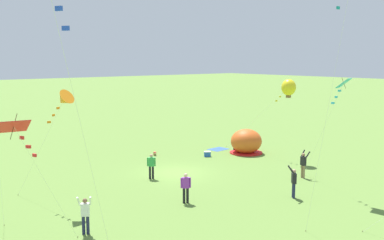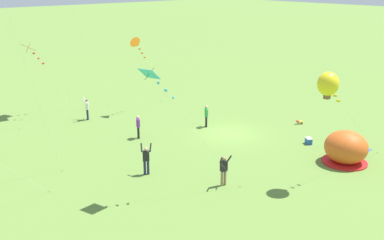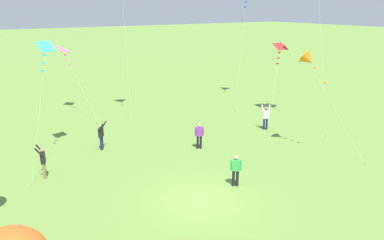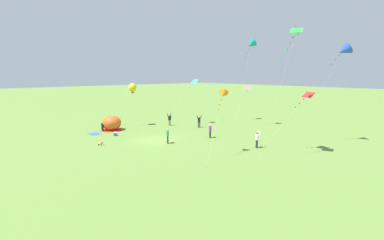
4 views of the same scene
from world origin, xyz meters
TOP-DOWN VIEW (x-y plane):
  - ground_plane at (0.00, 0.00)m, footprint 300.00×300.00m
  - popup_tent at (-8.65, -1.53)m, footprint 2.81×2.81m
  - picnic_blanket at (-7.92, -4.26)m, footprint 1.81×1.45m
  - cooler_box at (-5.19, -2.62)m, footprint 0.64×0.60m
  - toddler_crawling at (-2.10, -5.81)m, footprint 0.44×0.53m
  - person_near_tent at (2.31, 0.23)m, footprint 0.48×0.42m
  - person_far_back at (-1.80, 8.92)m, footprint 0.68×0.71m
  - person_with_toddler at (3.67, 5.70)m, footprint 0.52×0.40m
  - person_arms_raised at (10.08, 6.31)m, footprint 0.72×0.67m
  - person_center_field at (-5.87, 6.53)m, footprint 0.58×0.70m
  - kite_yellow at (-9.32, 2.32)m, footprint 1.15×7.54m
  - kite_orange at (9.03, 1.90)m, footprint 2.17×4.31m
  - kite_cyan at (-4.40, 10.13)m, footprint 2.90×4.79m
  - kite_red at (13.81, 8.99)m, footprint 3.95×3.17m

SIDE VIEW (x-z plane):
  - ground_plane at x=0.00m, z-range 0.00..0.00m
  - picnic_blanket at x=-7.92m, z-range 0.00..0.01m
  - toddler_crawling at x=-2.10m, z-range 0.02..0.34m
  - cooler_box at x=-5.19m, z-range 0.00..0.44m
  - person_near_tent at x=2.31m, z-range 0.10..1.82m
  - person_with_toddler at x=3.67m, z-range 0.10..1.82m
  - popup_tent at x=-8.65m, z-range -0.05..2.05m
  - person_arms_raised at x=10.08m, z-range 0.05..1.94m
  - person_center_field at x=-5.87m, z-range 0.05..1.94m
  - person_far_back at x=-1.80m, z-range 0.05..1.94m
  - kite_red at x=13.81m, z-range 2.48..8.69m
  - kite_yellow at x=-9.32m, z-range 2.58..9.05m
  - kite_orange at x=9.03m, z-range 2.66..9.12m
  - kite_cyan at x=-4.40m, z-range 2.94..9.94m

